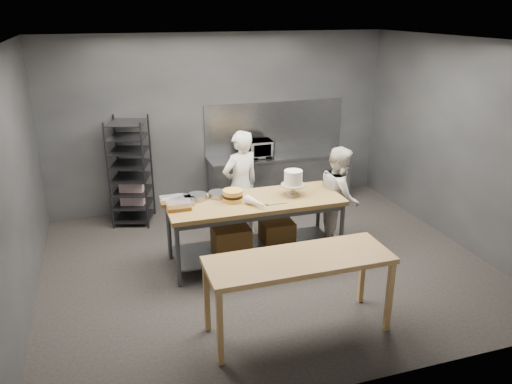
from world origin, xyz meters
TOP-DOWN VIEW (x-y plane):
  - ground at (0.00, 0.00)m, footprint 6.00×6.00m
  - back_wall at (0.00, 2.50)m, footprint 6.00×0.04m
  - work_table at (-0.13, 0.18)m, footprint 2.40×0.90m
  - near_counter at (-0.16, -1.53)m, footprint 2.00×0.70m
  - back_counter at (1.00, 2.18)m, footprint 2.60×0.60m
  - splashback_panel at (1.00, 2.48)m, footprint 2.60×0.02m
  - speed_rack at (-1.62, 2.10)m, footprint 0.76×0.80m
  - chef_behind at (-0.09, 0.96)m, footprint 0.72×0.59m
  - chef_right at (1.24, 0.32)m, footprint 0.79×0.88m
  - microwave at (0.55, 2.18)m, footprint 0.54×0.37m
  - frosted_cake_stand at (0.45, 0.19)m, footprint 0.34×0.34m
  - layer_cake at (-0.41, 0.21)m, footprint 0.27×0.27m
  - cake_pans at (-0.90, 0.38)m, footprint 0.80×0.40m
  - piping_bag at (-0.17, -0.08)m, footprint 0.28×0.39m
  - offset_spatula at (0.04, -0.08)m, footprint 0.36×0.02m
  - pastry_clamshells at (-1.18, 0.23)m, footprint 0.37×0.40m

SIDE VIEW (x-z plane):
  - ground at x=0.00m, z-range 0.00..0.00m
  - back_counter at x=1.00m, z-range 0.00..0.90m
  - work_table at x=-0.13m, z-range 0.11..1.03m
  - chef_right at x=1.24m, z-range 0.00..1.51m
  - near_counter at x=-0.16m, z-range 0.36..1.26m
  - chef_behind at x=-0.09m, z-range 0.00..1.70m
  - speed_rack at x=-1.62m, z-range -0.02..1.73m
  - offset_spatula at x=0.04m, z-range 0.92..0.93m
  - cake_pans at x=-0.90m, z-range 0.92..1.00m
  - pastry_clamshells at x=-1.18m, z-range 0.92..1.03m
  - piping_bag at x=-0.17m, z-range 0.92..1.04m
  - layer_cake at x=-0.41m, z-range 0.92..1.08m
  - microwave at x=0.55m, z-range 0.90..1.20m
  - frosted_cake_stand at x=0.45m, z-range 0.97..1.32m
  - splashback_panel at x=1.00m, z-range 0.90..1.80m
  - back_wall at x=0.00m, z-range 0.00..3.00m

